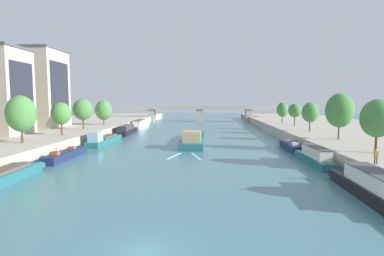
# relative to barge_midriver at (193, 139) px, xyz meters

# --- Properties ---
(ground_plane) EXTENTS (400.00, 400.00, 0.00)m
(ground_plane) POSITION_rel_barge_midriver_xyz_m (-0.65, -45.76, -1.01)
(ground_plane) COLOR teal
(quay_left) EXTENTS (36.00, 170.00, 2.24)m
(quay_left) POSITION_rel_barge_midriver_xyz_m (-39.46, 9.24, 0.11)
(quay_left) COLOR #B7AD9E
(quay_left) RESTS_ON ground
(quay_right) EXTENTS (36.00, 170.00, 2.24)m
(quay_right) POSITION_rel_barge_midriver_xyz_m (38.16, 9.24, 0.11)
(quay_right) COLOR #B7AD9E
(quay_right) RESTS_ON ground
(barge_midriver) EXTENTS (4.59, 23.56, 3.31)m
(barge_midriver) POSITION_rel_barge_midriver_xyz_m (0.00, 0.00, 0.00)
(barge_midriver) COLOR #23666B
(barge_midriver) RESTS_ON ground
(wake_behind_barge) EXTENTS (5.60, 5.87, 0.03)m
(wake_behind_barge) POSITION_rel_barge_midriver_xyz_m (-0.64, -14.72, -1.00)
(wake_behind_barge) COLOR silver
(wake_behind_barge) RESTS_ON ground
(moored_boat_left_end) EXTENTS (2.20, 11.83, 2.27)m
(moored_boat_left_end) POSITION_rel_barge_midriver_xyz_m (-19.20, -17.60, -0.39)
(moored_boat_left_end) COLOR #1E284C
(moored_boat_left_end) RESTS_ON ground
(moored_boat_left_upstream) EXTENTS (2.78, 15.94, 2.96)m
(moored_boat_left_upstream) POSITION_rel_barge_midriver_xyz_m (-18.91, -1.53, -0.13)
(moored_boat_left_upstream) COLOR #23666B
(moored_boat_left_upstream) RESTS_ON ground
(moored_boat_left_downstream) EXTENTS (3.39, 15.47, 2.43)m
(moored_boat_left_downstream) POSITION_rel_barge_midriver_xyz_m (-19.09, 16.65, 0.01)
(moored_boat_left_downstream) COLOR black
(moored_boat_left_downstream) RESTS_ON ground
(moored_boat_left_lone) EXTENTS (3.06, 15.20, 2.67)m
(moored_boat_left_lone) POSITION_rel_barge_midriver_xyz_m (-19.53, 34.23, 0.11)
(moored_boat_left_lone) COLOR silver
(moored_boat_left_lone) RESTS_ON ground
(moored_boat_right_downstream) EXTENTS (3.13, 13.93, 2.73)m
(moored_boat_right_downstream) POSITION_rel_barge_midriver_xyz_m (18.40, -34.61, 0.13)
(moored_boat_right_downstream) COLOR black
(moored_boat_right_downstream) RESTS_ON ground
(moored_boat_right_second) EXTENTS (2.36, 11.76, 2.65)m
(moored_boat_right_second) POSITION_rel_barge_midriver_xyz_m (18.32, -19.77, 0.09)
(moored_boat_right_second) COLOR #23666B
(moored_boat_right_second) RESTS_ON ground
(moored_boat_right_upstream) EXTENTS (1.81, 10.00, 2.42)m
(moored_boat_right_upstream) POSITION_rel_barge_midriver_xyz_m (18.19, -7.72, -0.31)
(moored_boat_right_upstream) COLOR #1E284C
(moored_boat_right_upstream) RESTS_ON ground
(tree_left_second) EXTENTS (4.56, 4.56, 7.66)m
(tree_left_second) POSITION_rel_barge_midriver_xyz_m (-26.89, -16.40, 5.95)
(tree_left_second) COLOR brown
(tree_left_second) RESTS_ON quay_left
(tree_left_third) EXTENTS (3.84, 3.84, 6.48)m
(tree_left_third) POSITION_rel_barge_midriver_xyz_m (-25.98, -5.29, 5.48)
(tree_left_third) COLOR brown
(tree_left_third) RESTS_ON quay_left
(tree_left_by_lamp) EXTENTS (4.63, 4.63, 7.26)m
(tree_left_by_lamp) POSITION_rel_barge_midriver_xyz_m (-26.62, 6.46, 5.95)
(tree_left_by_lamp) COLOR brown
(tree_left_by_lamp) RESTS_ON quay_left
(tree_left_nearest) EXTENTS (4.61, 4.61, 6.87)m
(tree_left_nearest) POSITION_rel_barge_midriver_xyz_m (-26.34, 19.54, 5.31)
(tree_left_nearest) COLOR brown
(tree_left_nearest) RESTS_ON quay_left
(tree_right_past_mid) EXTENTS (4.17, 4.17, 7.03)m
(tree_right_past_mid) POSITION_rel_barge_midriver_xyz_m (25.14, -22.53, 5.75)
(tree_right_past_mid) COLOR brown
(tree_right_past_mid) RESTS_ON quay_right
(tree_right_distant) EXTENTS (4.69, 4.69, 8.12)m
(tree_right_distant) POSITION_rel_barge_midriver_xyz_m (26.11, -9.03, 6.33)
(tree_right_distant) COLOR brown
(tree_right_distant) RESTS_ON quay_right
(tree_right_end_of_row) EXTENTS (3.59, 3.59, 6.43)m
(tree_right_end_of_row) POSITION_rel_barge_midriver_xyz_m (25.65, 4.65, 5.43)
(tree_right_end_of_row) COLOR brown
(tree_right_end_of_row) RESTS_ON quay_right
(tree_right_midway) EXTENTS (3.46, 3.46, 6.02)m
(tree_right_midway) POSITION_rel_barge_midriver_xyz_m (26.08, 17.82, 5.40)
(tree_right_midway) COLOR brown
(tree_right_midway) RESTS_ON quay_right
(tree_right_second) EXTENTS (3.45, 3.45, 6.25)m
(tree_right_second) POSITION_rel_barge_midriver_xyz_m (25.60, 29.21, 5.29)
(tree_right_second) COLOR brown
(tree_right_second) RESTS_ON quay_right
(building_left_tall) EXTENTS (12.87, 11.72, 19.94)m
(building_left_tall) POSITION_rel_barge_midriver_xyz_m (-41.07, 11.97, 11.22)
(building_left_tall) COLOR beige
(building_left_tall) RESTS_ON quay_left
(bridge_far) EXTENTS (65.62, 4.40, 6.80)m
(bridge_far) POSITION_rel_barge_midriver_xyz_m (-0.65, 64.18, 3.38)
(bridge_far) COLOR #ADA899
(bridge_far) RESTS_ON ground
(person_on_quay) EXTENTS (0.44, 0.37, 1.62)m
(person_on_quay) POSITION_rel_barge_midriver_xyz_m (21.27, -29.71, 2.16)
(person_on_quay) COLOR #473D33
(person_on_quay) RESTS_ON quay_right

